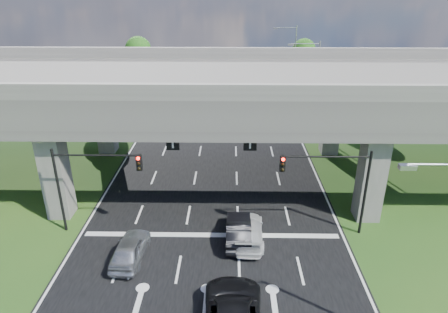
{
  "coord_description": "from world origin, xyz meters",
  "views": [
    {
      "loc": [
        1.22,
        -18.87,
        15.6
      ],
      "look_at": [
        0.76,
        8.3,
        3.69
      ],
      "focal_mm": 32.0,
      "sensor_mm": 36.0,
      "label": 1
    }
  ],
  "objects_px": {
    "signal_left": "(89,176)",
    "car_silver": "(130,249)",
    "streetlight_far": "(313,80)",
    "streetlight_beyond": "(292,55)",
    "signal_right": "(334,178)",
    "car_white": "(248,231)",
    "car_dark": "(239,230)"
  },
  "relations": [
    {
      "from": "streetlight_far",
      "to": "car_dark",
      "type": "distance_m",
      "value": 23.14
    },
    {
      "from": "streetlight_beyond",
      "to": "car_white",
      "type": "height_order",
      "value": "streetlight_beyond"
    },
    {
      "from": "streetlight_beyond",
      "to": "car_dark",
      "type": "distance_m",
      "value": 38.26
    },
    {
      "from": "signal_left",
      "to": "streetlight_far",
      "type": "relative_size",
      "value": 0.6
    },
    {
      "from": "car_silver",
      "to": "streetlight_beyond",
      "type": "bearing_deg",
      "value": -107.98
    },
    {
      "from": "car_silver",
      "to": "car_dark",
      "type": "distance_m",
      "value": 6.93
    },
    {
      "from": "signal_left",
      "to": "car_white",
      "type": "xyz_separation_m",
      "value": [
        10.24,
        -0.94,
        -3.45
      ]
    },
    {
      "from": "signal_left",
      "to": "car_dark",
      "type": "xyz_separation_m",
      "value": [
        9.62,
        -0.94,
        -3.41
      ]
    },
    {
      "from": "signal_left",
      "to": "streetlight_beyond",
      "type": "bearing_deg",
      "value": 63.57
    },
    {
      "from": "streetlight_far",
      "to": "signal_right",
      "type": "bearing_deg",
      "value": -96.47
    },
    {
      "from": "car_silver",
      "to": "car_dark",
      "type": "xyz_separation_m",
      "value": [
        6.61,
        2.06,
        0.01
      ]
    },
    {
      "from": "signal_left",
      "to": "car_silver",
      "type": "bearing_deg",
      "value": -44.95
    },
    {
      "from": "signal_right",
      "to": "car_white",
      "type": "xyz_separation_m",
      "value": [
        -5.41,
        -0.94,
        -3.45
      ]
    },
    {
      "from": "car_white",
      "to": "streetlight_far",
      "type": "bearing_deg",
      "value": -108.85
    },
    {
      "from": "signal_right",
      "to": "car_dark",
      "type": "height_order",
      "value": "signal_right"
    },
    {
      "from": "streetlight_far",
      "to": "car_dark",
      "type": "height_order",
      "value": "streetlight_far"
    },
    {
      "from": "signal_left",
      "to": "car_silver",
      "type": "distance_m",
      "value": 5.46
    },
    {
      "from": "signal_right",
      "to": "car_silver",
      "type": "relative_size",
      "value": 1.39
    },
    {
      "from": "signal_left",
      "to": "streetlight_beyond",
      "type": "distance_m",
      "value": 40.3
    },
    {
      "from": "car_dark",
      "to": "car_white",
      "type": "xyz_separation_m",
      "value": [
        0.61,
        0.0,
        -0.04
      ]
    },
    {
      "from": "signal_left",
      "to": "car_dark",
      "type": "bearing_deg",
      "value": -5.59
    },
    {
      "from": "signal_right",
      "to": "car_silver",
      "type": "bearing_deg",
      "value": -166.62
    },
    {
      "from": "streetlight_far",
      "to": "car_silver",
      "type": "bearing_deg",
      "value": -122.88
    },
    {
      "from": "signal_left",
      "to": "car_white",
      "type": "relative_size",
      "value": 1.24
    },
    {
      "from": "signal_right",
      "to": "streetlight_beyond",
      "type": "xyz_separation_m",
      "value": [
        2.27,
        36.06,
        1.66
      ]
    },
    {
      "from": "signal_right",
      "to": "car_white",
      "type": "bearing_deg",
      "value": -170.12
    },
    {
      "from": "signal_left",
      "to": "car_silver",
      "type": "relative_size",
      "value": 1.39
    },
    {
      "from": "signal_right",
      "to": "streetlight_far",
      "type": "bearing_deg",
      "value": 83.53
    },
    {
      "from": "signal_right",
      "to": "car_dark",
      "type": "distance_m",
      "value": 6.99
    },
    {
      "from": "streetlight_far",
      "to": "car_white",
      "type": "height_order",
      "value": "streetlight_far"
    },
    {
      "from": "streetlight_far",
      "to": "streetlight_beyond",
      "type": "bearing_deg",
      "value": 90.0
    },
    {
      "from": "car_silver",
      "to": "car_white",
      "type": "xyz_separation_m",
      "value": [
        7.22,
        2.06,
        -0.03
      ]
    }
  ]
}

